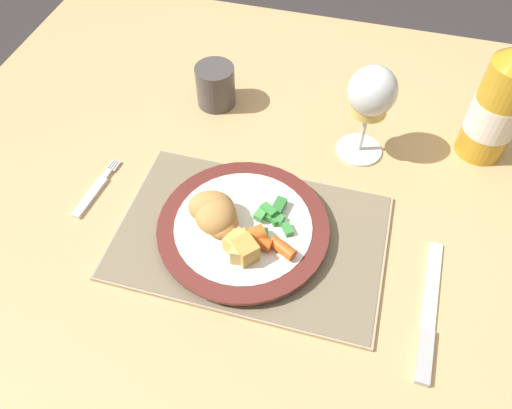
{
  "coord_description": "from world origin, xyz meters",
  "views": [
    {
      "loc": [
        0.12,
        -0.52,
        1.33
      ],
      "look_at": [
        0.01,
        -0.1,
        0.78
      ],
      "focal_mm": 35.0,
      "sensor_mm": 36.0,
      "label": 1
    }
  ],
  "objects_px": {
    "dinner_plate": "(244,229)",
    "bottle": "(501,102)",
    "table_knife": "(428,320)",
    "drinking_cup": "(215,85)",
    "dining_table": "(266,207)",
    "fork": "(94,192)",
    "wine_glass": "(371,96)"
  },
  "relations": [
    {
      "from": "dinner_plate",
      "to": "bottle",
      "type": "relative_size",
      "value": 0.88
    },
    {
      "from": "table_knife",
      "to": "drinking_cup",
      "type": "relative_size",
      "value": 2.83
    },
    {
      "from": "dining_table",
      "to": "bottle",
      "type": "xyz_separation_m",
      "value": [
        0.32,
        0.13,
        0.2
      ]
    },
    {
      "from": "dinner_plate",
      "to": "bottle",
      "type": "bearing_deg",
      "value": 39.51
    },
    {
      "from": "table_knife",
      "to": "bottle",
      "type": "height_order",
      "value": "bottle"
    },
    {
      "from": "dining_table",
      "to": "dinner_plate",
      "type": "xyz_separation_m",
      "value": [
        0.0,
        -0.13,
        0.11
      ]
    },
    {
      "from": "dining_table",
      "to": "bottle",
      "type": "relative_size",
      "value": 4.1
    },
    {
      "from": "fork",
      "to": "drinking_cup",
      "type": "relative_size",
      "value": 1.65
    },
    {
      "from": "dinner_plate",
      "to": "table_knife",
      "type": "xyz_separation_m",
      "value": [
        0.26,
        -0.07,
        -0.01
      ]
    },
    {
      "from": "dining_table",
      "to": "table_knife",
      "type": "xyz_separation_m",
      "value": [
        0.26,
        -0.2,
        0.1
      ]
    },
    {
      "from": "wine_glass",
      "to": "drinking_cup",
      "type": "bearing_deg",
      "value": 168.47
    },
    {
      "from": "dining_table",
      "to": "fork",
      "type": "xyz_separation_m",
      "value": [
        -0.24,
        -0.12,
        0.1
      ]
    },
    {
      "from": "fork",
      "to": "bottle",
      "type": "relative_size",
      "value": 0.44
    },
    {
      "from": "fork",
      "to": "drinking_cup",
      "type": "bearing_deg",
      "value": 65.32
    },
    {
      "from": "dining_table",
      "to": "drinking_cup",
      "type": "distance_m",
      "value": 0.23
    },
    {
      "from": "dinner_plate",
      "to": "wine_glass",
      "type": "bearing_deg",
      "value": 57.65
    },
    {
      "from": "table_knife",
      "to": "wine_glass",
      "type": "xyz_separation_m",
      "value": [
        -0.13,
        0.28,
        0.11
      ]
    },
    {
      "from": "bottle",
      "to": "dining_table",
      "type": "bearing_deg",
      "value": -157.63
    },
    {
      "from": "wine_glass",
      "to": "drinking_cup",
      "type": "xyz_separation_m",
      "value": [
        -0.26,
        0.05,
        -0.07
      ]
    },
    {
      "from": "table_knife",
      "to": "dinner_plate",
      "type": "bearing_deg",
      "value": 165.92
    },
    {
      "from": "table_knife",
      "to": "wine_glass",
      "type": "relative_size",
      "value": 1.29
    },
    {
      "from": "bottle",
      "to": "wine_glass",
      "type": "bearing_deg",
      "value": -164.1
    },
    {
      "from": "dinner_plate",
      "to": "dining_table",
      "type": "bearing_deg",
      "value": 90.59
    },
    {
      "from": "drinking_cup",
      "to": "wine_glass",
      "type": "bearing_deg",
      "value": -11.53
    },
    {
      "from": "dinner_plate",
      "to": "fork",
      "type": "xyz_separation_m",
      "value": [
        -0.24,
        0.01,
        -0.01
      ]
    },
    {
      "from": "dinner_plate",
      "to": "bottle",
      "type": "distance_m",
      "value": 0.43
    },
    {
      "from": "fork",
      "to": "wine_glass",
      "type": "relative_size",
      "value": 0.75
    },
    {
      "from": "dinner_plate",
      "to": "table_knife",
      "type": "height_order",
      "value": "dinner_plate"
    },
    {
      "from": "dining_table",
      "to": "dinner_plate",
      "type": "height_order",
      "value": "dinner_plate"
    },
    {
      "from": "fork",
      "to": "drinking_cup",
      "type": "xyz_separation_m",
      "value": [
        0.12,
        0.25,
        0.04
      ]
    },
    {
      "from": "dinner_plate",
      "to": "drinking_cup",
      "type": "distance_m",
      "value": 0.3
    },
    {
      "from": "fork",
      "to": "bottle",
      "type": "bearing_deg",
      "value": 23.91
    }
  ]
}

